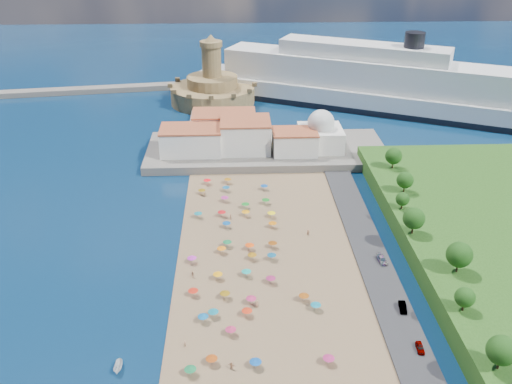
{
  "coord_description": "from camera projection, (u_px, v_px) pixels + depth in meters",
  "views": [
    {
      "loc": [
        -2.41,
        -127.35,
        84.16
      ],
      "look_at": [
        4.0,
        25.0,
        8.0
      ],
      "focal_mm": 40.0,
      "sensor_mm": 36.0,
      "label": 1
    }
  ],
  "objects": [
    {
      "name": "breakwater",
      "position": [
        17.0,
        94.0,
        283.56
      ],
      "size": [
        199.03,
        34.77,
        2.6
      ],
      "primitive_type": "cube",
      "rotation": [
        0.0,
        0.0,
        0.14
      ],
      "color": "#59544C",
      "rests_on": "ground"
    },
    {
      "name": "ground",
      "position": [
        245.0,
        261.0,
        151.52
      ],
      "size": [
        700.0,
        700.0,
        0.0
      ],
      "primitive_type": "plane",
      "color": "#071938",
      "rests_on": "ground"
    },
    {
      "name": "cruise_ship",
      "position": [
        361.0,
        84.0,
        264.86
      ],
      "size": [
        159.45,
        94.08,
        36.15
      ],
      "color": "black",
      "rests_on": "ground"
    },
    {
      "name": "fortress",
      "position": [
        213.0,
        89.0,
        271.43
      ],
      "size": [
        40.0,
        40.0,
        32.4
      ],
      "color": "#9C7F4E",
      "rests_on": "ground"
    },
    {
      "name": "parked_cars",
      "position": [
        397.0,
        294.0,
        136.4
      ],
      "size": [
        2.41,
        37.84,
        1.45
      ],
      "color": "gray",
      "rests_on": "promenade"
    },
    {
      "name": "beachgoers",
      "position": [
        246.0,
        275.0,
        143.61
      ],
      "size": [
        33.13,
        89.05,
        1.85
      ],
      "color": "tan",
      "rests_on": "beach"
    },
    {
      "name": "beach_parasols",
      "position": [
        241.0,
        279.0,
        140.68
      ],
      "size": [
        32.62,
        115.71,
        2.2
      ],
      "color": "gray",
      "rests_on": "beach"
    },
    {
      "name": "hillside_trees",
      "position": [
        436.0,
        236.0,
        143.17
      ],
      "size": [
        11.52,
        108.39,
        7.96
      ],
      "color": "#382314",
      "rests_on": "hillside"
    },
    {
      "name": "terrace",
      "position": [
        266.0,
        151.0,
        216.48
      ],
      "size": [
        90.0,
        36.0,
        3.0
      ],
      "primitive_type": "cube",
      "color": "#59544C",
      "rests_on": "ground"
    },
    {
      "name": "waterfront_buildings",
      "position": [
        232.0,
        135.0,
        213.71
      ],
      "size": [
        57.0,
        29.0,
        11.0
      ],
      "color": "silver",
      "rests_on": "terrace"
    },
    {
      "name": "domed_building",
      "position": [
        320.0,
        133.0,
        212.1
      ],
      "size": [
        16.0,
        16.0,
        15.0
      ],
      "color": "silver",
      "rests_on": "terrace"
    },
    {
      "name": "jetty",
      "position": [
        211.0,
        121.0,
        247.07
      ],
      "size": [
        18.0,
        70.0,
        2.4
      ],
      "primitive_type": "cube",
      "color": "#59544C",
      "rests_on": "ground"
    }
  ]
}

